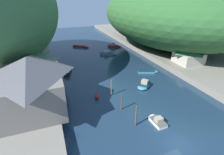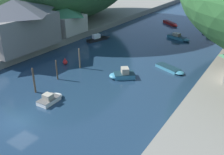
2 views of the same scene
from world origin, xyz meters
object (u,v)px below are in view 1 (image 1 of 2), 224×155
object	(u,v)px
boat_navy_launch	(149,72)
boat_red_skiff	(68,71)
boat_open_rowboat	(157,120)
boat_white_cruiser	(144,85)
person_on_quay	(43,93)
person_by_boathouse	(44,110)
boathouse_shed	(34,64)
boat_small_dinghy	(115,46)
channel_buoy_near	(97,96)
waterfront_building	(31,82)
boat_moored_right	(82,47)
boat_yellow_tender	(108,54)
right_bank_cottage	(189,54)

from	to	relation	value
boat_navy_launch	boat_red_skiff	bearing A→B (deg)	-89.25
boat_open_rowboat	boat_white_cruiser	distance (m)	11.01
person_on_quay	person_by_boathouse	world-z (taller)	same
boathouse_shed	boat_red_skiff	world-z (taller)	boathouse_shed
boat_small_dinghy	person_by_boathouse	size ratio (longest dim) A/B	2.95
boathouse_shed	boat_small_dinghy	distance (m)	33.49
boat_navy_launch	person_by_boathouse	world-z (taller)	person_by_boathouse
person_by_boathouse	channel_buoy_near	bearing A→B (deg)	-88.43
boat_navy_launch	waterfront_building	bearing A→B (deg)	-52.57
boat_white_cruiser	boat_moored_right	distance (m)	35.21
person_by_boathouse	waterfront_building	bearing A→B (deg)	-1.82
boathouse_shed	person_by_boathouse	distance (m)	15.34
boat_yellow_tender	person_by_boathouse	world-z (taller)	person_by_boathouse
boathouse_shed	boat_moored_right	bearing A→B (deg)	58.54
boathouse_shed	boat_yellow_tender	xyz separation A→B (m)	(21.07, 12.62, -3.83)
boat_red_skiff	channel_buoy_near	size ratio (longest dim) A/B	5.00
boathouse_shed	boat_red_skiff	bearing A→B (deg)	20.93
boathouse_shed	boat_small_dinghy	world-z (taller)	boathouse_shed
channel_buoy_near	right_bank_cottage	bearing A→B (deg)	13.29
boathouse_shed	boat_white_cruiser	distance (m)	23.53
boat_yellow_tender	channel_buoy_near	size ratio (longest dim) A/B	4.80
right_bank_cottage	boat_yellow_tender	size ratio (longest dim) A/B	1.20
boat_white_cruiser	boat_small_dinghy	distance (m)	31.40
waterfront_building	right_bank_cottage	distance (m)	37.35
person_on_quay	right_bank_cottage	bearing A→B (deg)	-66.48
waterfront_building	boat_small_dinghy	xyz separation A→B (m)	(26.14, 32.12, -5.14)
boathouse_shed	person_by_boathouse	size ratio (longest dim) A/B	4.70
boat_moored_right	person_on_quay	world-z (taller)	person_on_quay
boat_open_rowboat	person_by_boathouse	xyz separation A→B (m)	(-15.55, 5.69, 1.96)
waterfront_building	person_on_quay	size ratio (longest dim) A/B	7.91
channel_buoy_near	boat_white_cruiser	bearing A→B (deg)	3.85
person_by_boathouse	boat_navy_launch	bearing A→B (deg)	-88.07
right_bank_cottage	person_by_boathouse	xyz separation A→B (m)	(-35.40, -10.21, -1.43)
right_bank_cottage	boat_open_rowboat	world-z (taller)	right_bank_cottage
boat_white_cruiser	boat_moored_right	xyz separation A→B (m)	(-5.91, 34.71, -0.16)
right_bank_cottage	channel_buoy_near	bearing A→B (deg)	-166.71
person_by_boathouse	boat_moored_right	bearing A→B (deg)	-41.10
boat_yellow_tender	boat_white_cruiser	xyz separation A→B (m)	(-0.35, -23.12, 0.08)
boat_open_rowboat	person_on_quay	distance (m)	19.17
boat_yellow_tender	boat_moored_right	world-z (taller)	boat_yellow_tender
boat_open_rowboat	boat_red_skiff	distance (m)	25.55
boat_red_skiff	person_by_boathouse	xyz separation A→B (m)	(-5.67, -17.87, 1.91)
boat_open_rowboat	channel_buoy_near	size ratio (longest dim) A/B	2.92
boat_white_cruiser	person_by_boathouse	world-z (taller)	person_by_boathouse
person_on_quay	boat_red_skiff	bearing A→B (deg)	-8.76
boat_moored_right	person_by_boathouse	distance (m)	41.63
person_by_boathouse	boat_open_rowboat	bearing A→B (deg)	-132.43
boat_red_skiff	boat_navy_launch	size ratio (longest dim) A/B	1.11
boat_moored_right	channel_buoy_near	distance (m)	35.69
boat_open_rowboat	boat_red_skiff	xyz separation A→B (m)	(-9.87, 23.56, 0.05)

